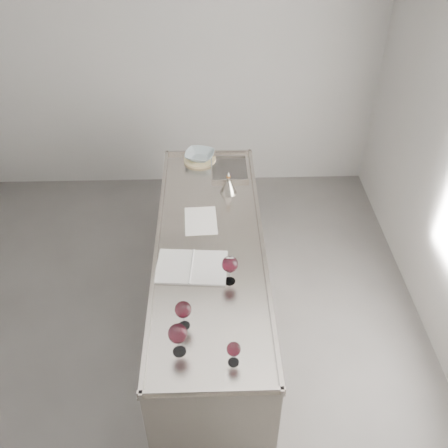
{
  "coord_description": "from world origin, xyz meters",
  "views": [
    {
      "loc": [
        0.52,
        -2.34,
        3.25
      ],
      "look_at": [
        0.6,
        0.4,
        1.02
      ],
      "focal_mm": 40.0,
      "sensor_mm": 36.0,
      "label": 1
    }
  ],
  "objects_px": {
    "wine_glass_right": "(230,265)",
    "wine_funnel": "(228,186)",
    "wine_glass_middle": "(178,334)",
    "wine_glass_small": "(234,350)",
    "ceramic_bowl": "(200,156)",
    "counter": "(211,288)",
    "wine_glass_left": "(183,310)",
    "notebook": "(192,267)"
  },
  "relations": [
    {
      "from": "wine_glass_right",
      "to": "wine_funnel",
      "type": "height_order",
      "value": "wine_glass_right"
    },
    {
      "from": "wine_glass_middle",
      "to": "wine_glass_small",
      "type": "relative_size",
      "value": 1.35
    },
    {
      "from": "wine_glass_small",
      "to": "ceramic_bowl",
      "type": "distance_m",
      "value": 2.09
    },
    {
      "from": "counter",
      "to": "wine_glass_small",
      "type": "height_order",
      "value": "wine_glass_small"
    },
    {
      "from": "wine_glass_middle",
      "to": "wine_funnel",
      "type": "bearing_deg",
      "value": 77.69
    },
    {
      "from": "counter",
      "to": "wine_glass_small",
      "type": "xyz_separation_m",
      "value": [
        0.12,
        -1.01,
        0.58
      ]
    },
    {
      "from": "wine_glass_left",
      "to": "wine_glass_right",
      "type": "bearing_deg",
      "value": 51.54
    },
    {
      "from": "counter",
      "to": "notebook",
      "type": "xyz_separation_m",
      "value": [
        -0.12,
        -0.25,
        0.47
      ]
    },
    {
      "from": "wine_glass_left",
      "to": "notebook",
      "type": "height_order",
      "value": "wine_glass_left"
    },
    {
      "from": "wine_glass_left",
      "to": "wine_glass_small",
      "type": "bearing_deg",
      "value": -43.66
    },
    {
      "from": "wine_glass_right",
      "to": "notebook",
      "type": "height_order",
      "value": "wine_glass_right"
    },
    {
      "from": "counter",
      "to": "wine_glass_middle",
      "type": "bearing_deg",
      "value": -100.84
    },
    {
      "from": "wine_glass_small",
      "to": "wine_glass_left",
      "type": "bearing_deg",
      "value": 136.34
    },
    {
      "from": "wine_glass_left",
      "to": "wine_glass_right",
      "type": "relative_size",
      "value": 0.93
    },
    {
      "from": "wine_glass_middle",
      "to": "ceramic_bowl",
      "type": "bearing_deg",
      "value": 87.13
    },
    {
      "from": "counter",
      "to": "wine_funnel",
      "type": "relative_size",
      "value": 12.31
    },
    {
      "from": "wine_glass_right",
      "to": "counter",
      "type": "bearing_deg",
      "value": 107.85
    },
    {
      "from": "wine_glass_left",
      "to": "ceramic_bowl",
      "type": "distance_m",
      "value": 1.82
    },
    {
      "from": "counter",
      "to": "wine_glass_small",
      "type": "distance_m",
      "value": 1.17
    },
    {
      "from": "notebook",
      "to": "wine_glass_left",
      "type": "bearing_deg",
      "value": -89.5
    },
    {
      "from": "wine_glass_right",
      "to": "notebook",
      "type": "distance_m",
      "value": 0.31
    },
    {
      "from": "notebook",
      "to": "counter",
      "type": "bearing_deg",
      "value": 68.88
    },
    {
      "from": "counter",
      "to": "wine_glass_left",
      "type": "height_order",
      "value": "wine_glass_left"
    },
    {
      "from": "counter",
      "to": "wine_funnel",
      "type": "distance_m",
      "value": 0.81
    },
    {
      "from": "wine_glass_middle",
      "to": "wine_funnel",
      "type": "distance_m",
      "value": 1.56
    },
    {
      "from": "wine_glass_left",
      "to": "wine_glass_right",
      "type": "xyz_separation_m",
      "value": [
        0.28,
        0.35,
        0.01
      ]
    },
    {
      "from": "ceramic_bowl",
      "to": "wine_funnel",
      "type": "xyz_separation_m",
      "value": [
        0.23,
        -0.49,
        0.01
      ]
    },
    {
      "from": "counter",
      "to": "ceramic_bowl",
      "type": "bearing_deg",
      "value": 94.06
    },
    {
      "from": "wine_glass_right",
      "to": "ceramic_bowl",
      "type": "relative_size",
      "value": 0.83
    },
    {
      "from": "wine_glass_right",
      "to": "wine_glass_small",
      "type": "xyz_separation_m",
      "value": [
        -0.0,
        -0.62,
        -0.03
      ]
    },
    {
      "from": "wine_glass_right",
      "to": "wine_glass_left",
      "type": "bearing_deg",
      "value": -128.46
    },
    {
      "from": "wine_glass_right",
      "to": "notebook",
      "type": "xyz_separation_m",
      "value": [
        -0.25,
        0.13,
        -0.14
      ]
    },
    {
      "from": "wine_glass_right",
      "to": "wine_glass_small",
      "type": "distance_m",
      "value": 0.62
    },
    {
      "from": "wine_glass_right",
      "to": "wine_glass_small",
      "type": "bearing_deg",
      "value": -90.37
    },
    {
      "from": "ceramic_bowl",
      "to": "wine_glass_right",
      "type": "bearing_deg",
      "value": -82.17
    },
    {
      "from": "notebook",
      "to": "wine_funnel",
      "type": "xyz_separation_m",
      "value": [
        0.28,
        0.85,
        0.05
      ]
    },
    {
      "from": "wine_glass_left",
      "to": "wine_glass_middle",
      "type": "distance_m",
      "value": 0.18
    },
    {
      "from": "counter",
      "to": "wine_funnel",
      "type": "bearing_deg",
      "value": 75.44
    },
    {
      "from": "wine_glass_middle",
      "to": "notebook",
      "type": "bearing_deg",
      "value": 85.29
    },
    {
      "from": "ceramic_bowl",
      "to": "wine_glass_small",
      "type": "bearing_deg",
      "value": -84.58
    },
    {
      "from": "wine_glass_small",
      "to": "wine_funnel",
      "type": "distance_m",
      "value": 1.6
    },
    {
      "from": "wine_glass_middle",
      "to": "wine_glass_right",
      "type": "distance_m",
      "value": 0.62
    }
  ]
}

